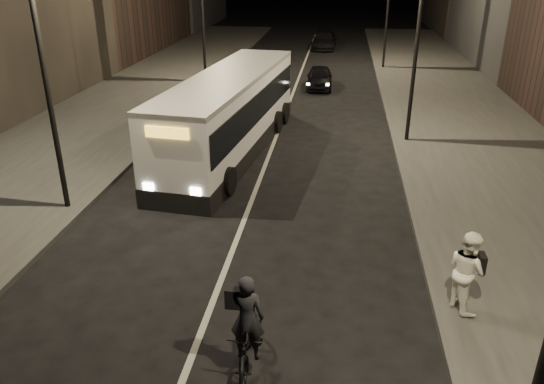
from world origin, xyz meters
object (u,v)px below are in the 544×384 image
(car_far, at_px, (324,40))
(streetlight_left_near, at_px, (47,34))
(pedestrian_woman, at_px, (467,271))
(streetlight_right_mid, at_px, (413,11))
(car_mid, at_px, (237,75))
(car_near, at_px, (319,77))
(city_bus, at_px, (230,111))
(cyclist_on_bicycle, at_px, (249,336))

(car_far, bearing_deg, streetlight_left_near, -99.30)
(streetlight_left_near, relative_size, pedestrian_woman, 4.30)
(streetlight_right_mid, xyz_separation_m, car_mid, (-8.79, 9.14, -4.58))
(streetlight_right_mid, bearing_deg, car_mid, 133.87)
(pedestrian_woman, relative_size, car_far, 0.40)
(car_near, bearing_deg, city_bus, -105.89)
(streetlight_right_mid, relative_size, cyclist_on_bicycle, 3.77)
(streetlight_right_mid, height_order, city_bus, streetlight_right_mid)
(cyclist_on_bicycle, bearing_deg, car_far, 89.80)
(streetlight_right_mid, xyz_separation_m, car_far, (-4.15, 24.40, -4.67))
(cyclist_on_bicycle, relative_size, pedestrian_woman, 1.14)
(city_bus, bearing_deg, car_near, 82.01)
(streetlight_left_near, height_order, city_bus, streetlight_left_near)
(streetlight_right_mid, distance_m, city_bus, 8.08)
(cyclist_on_bicycle, distance_m, car_far, 38.47)
(streetlight_left_near, xyz_separation_m, pedestrian_woman, (10.93, -3.81, -4.26))
(city_bus, relative_size, car_mid, 2.49)
(pedestrian_woman, relative_size, car_mid, 0.40)
(streetlight_left_near, bearing_deg, car_mid, 83.76)
(city_bus, bearing_deg, streetlight_right_mid, 22.49)
(cyclist_on_bicycle, xyz_separation_m, car_near, (0.25, 23.85, -0.09))
(streetlight_left_near, xyz_separation_m, cyclist_on_bicycle, (6.52, -6.07, -4.64))
(pedestrian_woman, bearing_deg, city_bus, 13.24)
(streetlight_right_mid, xyz_separation_m, car_near, (-3.90, 9.78, -4.73))
(pedestrian_woman, height_order, car_near, pedestrian_woman)
(city_bus, bearing_deg, car_mid, 105.95)
(car_mid, bearing_deg, car_far, -107.86)
(cyclist_on_bicycle, bearing_deg, car_near, 89.19)
(car_mid, bearing_deg, streetlight_left_near, 82.82)
(streetlight_right_mid, distance_m, streetlight_left_near, 13.33)
(streetlight_left_near, bearing_deg, car_near, 69.15)
(pedestrian_woman, bearing_deg, cyclist_on_bicycle, 94.13)
(city_bus, xyz_separation_m, car_near, (3.04, 11.77, -1.08))
(car_mid, bearing_deg, cyclist_on_bicycle, 100.38)
(car_near, height_order, car_far, car_far)
(streetlight_right_mid, bearing_deg, city_bus, -163.99)
(streetlight_left_near, relative_size, city_bus, 0.69)
(pedestrian_woman, bearing_deg, car_far, -16.04)
(pedestrian_woman, distance_m, car_mid, 22.83)
(streetlight_left_near, bearing_deg, car_far, 78.63)
(streetlight_right_mid, relative_size, streetlight_left_near, 1.00)
(streetlight_left_near, distance_m, car_mid, 17.84)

